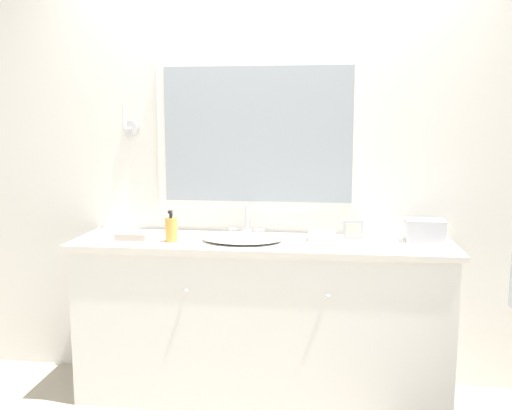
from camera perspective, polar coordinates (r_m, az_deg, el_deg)
The scene contains 9 objects.
wall_back at distance 3.41m, azimuth 1.11°, elevation 3.56°, with size 8.00×0.18×2.55m.
vanity_counter at distance 3.30m, azimuth 0.55°, elevation -11.33°, with size 2.11×0.54×0.91m.
sink_basin at distance 3.16m, azimuth -1.36°, elevation -3.27°, with size 0.45×0.37×0.19m.
soap_bottle at distance 3.17m, azimuth -8.48°, elevation -2.41°, with size 0.07×0.07×0.17m.
appliance_box at distance 3.28m, azimuth 16.52°, elevation -2.46°, with size 0.21×0.14×0.12m.
picture_frame at distance 3.25m, azimuth 9.69°, elevation -2.46°, with size 0.12×0.01×0.11m.
hand_towel_near_sink at distance 3.21m, azimuth 6.63°, elevation -3.07°, with size 0.15×0.13×0.05m.
hand_towel_far_corner at distance 3.28m, azimuth -12.17°, elevation -3.03°, with size 0.18×0.13×0.04m.
metal_tray at distance 3.08m, azimuth 16.87°, elevation -4.22°, with size 0.15×0.13×0.01m.
Camera 1 is at (0.35, -2.80, 1.57)m, focal length 40.00 mm.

